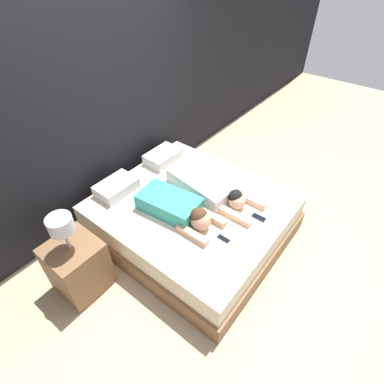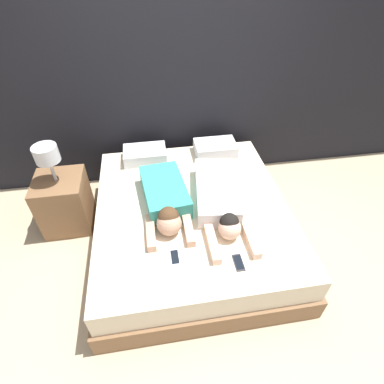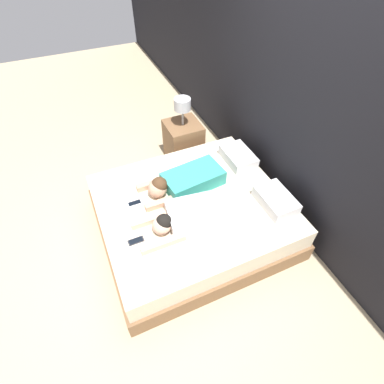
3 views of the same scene
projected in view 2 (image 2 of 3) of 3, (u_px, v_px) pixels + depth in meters
The scene contains 10 objects.
ground_plane at pixel (192, 238), 3.07m from camera, with size 12.00×12.00×0.00m, color tan.
wall_back at pixel (174, 70), 3.06m from camera, with size 12.00×0.06×2.60m.
bed at pixel (192, 222), 2.91m from camera, with size 1.79×1.99×0.48m.
pillow_head_left at pixel (145, 154), 3.24m from camera, with size 0.45×0.30×0.13m.
pillow_head_right at pixel (215, 148), 3.34m from camera, with size 0.45×0.30×0.13m.
person_left at pixel (166, 200), 2.66m from camera, with size 0.44×0.95×0.24m.
person_right at pixel (219, 199), 2.68m from camera, with size 0.48×1.17×0.22m.
cell_phone_left at pixel (175, 257), 2.30m from camera, with size 0.07×0.15×0.01m.
cell_phone_right at pixel (239, 263), 2.26m from camera, with size 0.07×0.15×0.01m.
nightstand at pixel (64, 200), 3.01m from camera, with size 0.46×0.46×0.96m.
Camera 2 is at (-0.32, -1.97, 2.38)m, focal length 28.00 mm.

